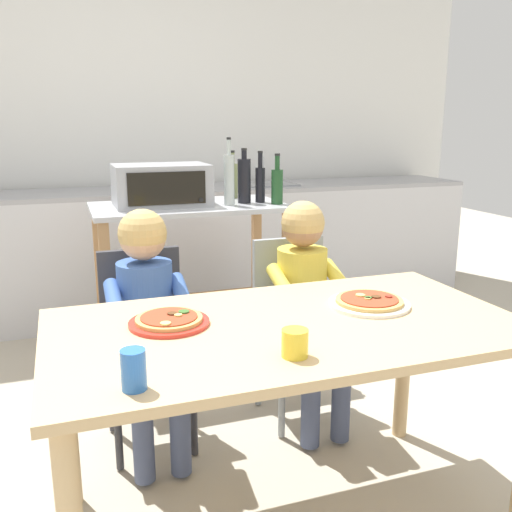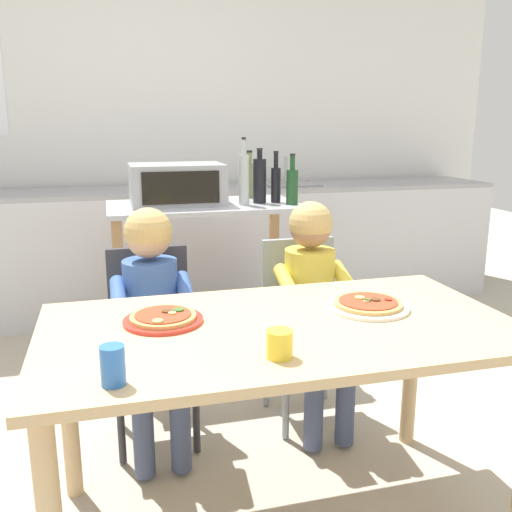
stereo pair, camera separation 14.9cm
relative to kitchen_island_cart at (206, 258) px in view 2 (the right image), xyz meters
name	(u,v)px [view 2 (the right image)]	position (x,y,z in m)	size (l,w,h in m)	color
ground_plane	(217,382)	(0.00, -0.30, -0.60)	(10.93, 10.93, 0.00)	#B7AD99
back_wall_tiled	(171,121)	(-0.01, 1.40, 0.75)	(5.24, 0.13, 2.70)	white
kitchen_counter	(182,249)	(0.00, 0.99, -0.16)	(4.72, 0.60, 1.08)	silver
kitchen_island_cart	(206,258)	(0.00, 0.00, 0.00)	(1.02, 0.58, 0.91)	#B7BABF
toaster_oven	(177,184)	(-0.14, 0.02, 0.41)	(0.49, 0.35, 0.22)	#999BA0
bottle_slim_sauce	(244,178)	(0.20, -0.09, 0.44)	(0.06, 0.06, 0.36)	#ADB7B2
bottle_squat_spirits	(292,185)	(0.45, -0.14, 0.41)	(0.06, 0.06, 0.27)	#1E4723
bottle_dark_olive_oil	(260,180)	(0.30, -0.04, 0.43)	(0.07, 0.07, 0.30)	black
bottle_clear_vinegar	(276,183)	(0.39, -0.04, 0.41)	(0.05, 0.05, 0.28)	black
bottle_tall_green_wine	(249,179)	(0.30, 0.19, 0.41)	(0.07, 0.07, 0.27)	olive
dining_table	(280,351)	(0.00, -1.40, 0.02)	(1.49, 0.80, 0.72)	tan
dining_chair_left	(152,330)	(-0.36, -0.71, -0.12)	(0.36, 0.36, 0.81)	#333338
dining_chair_right	(304,315)	(0.33, -0.70, -0.12)	(0.36, 0.36, 0.81)	gray
child_in_blue_striped_shirt	(152,301)	(-0.36, -0.83, 0.04)	(0.32, 0.42, 0.99)	#424C6B
child_in_yellow_shirt	(314,288)	(0.33, -0.82, 0.04)	(0.32, 0.42, 0.99)	#424C6B
pizza_plate_red_rimmed	(163,318)	(-0.36, -1.29, 0.13)	(0.25, 0.25, 0.03)	red
pizza_plate_white	(368,305)	(0.33, -1.33, 0.13)	(0.28, 0.28, 0.03)	white
drinking_cup_yellow	(280,344)	(-0.08, -1.64, 0.16)	(0.07, 0.07, 0.08)	yellow
drinking_cup_blue	(113,365)	(-0.52, -1.69, 0.17)	(0.06, 0.06, 0.10)	blue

